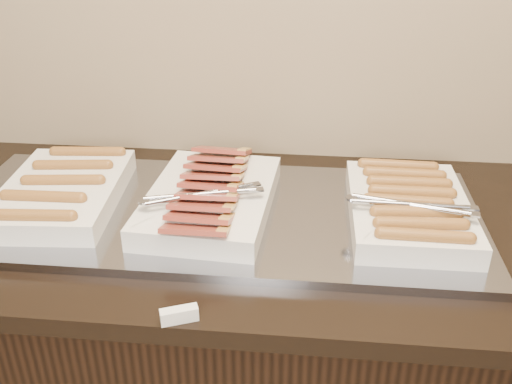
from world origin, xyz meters
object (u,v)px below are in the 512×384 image
(counter, at_px, (228,362))
(dish_left, at_px, (62,191))
(dish_center, at_px, (210,197))
(dish_right, at_px, (409,207))
(warming_tray, at_px, (214,213))

(counter, relative_size, dish_left, 5.16)
(dish_left, relative_size, dish_center, 0.94)
(dish_left, distance_m, dish_right, 0.79)
(counter, xyz_separation_m, dish_left, (-0.38, -0.00, 0.50))
(warming_tray, bearing_deg, dish_left, -180.00)
(counter, xyz_separation_m, dish_right, (0.41, -0.00, 0.50))
(counter, distance_m, dish_right, 0.65)
(warming_tray, bearing_deg, counter, 0.00)
(warming_tray, height_order, dish_left, dish_left)
(warming_tray, height_order, dish_right, dish_right)
(dish_left, distance_m, dish_center, 0.35)
(dish_right, bearing_deg, counter, 179.11)
(dish_center, relative_size, dish_right, 1.12)
(dish_left, bearing_deg, dish_right, -4.15)
(counter, height_order, warming_tray, warming_tray)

